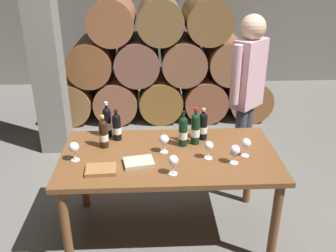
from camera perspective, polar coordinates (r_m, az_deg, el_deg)
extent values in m
plane|color=#66635E|center=(3.37, 0.16, -15.67)|extent=(14.00, 14.00, 0.00)
cube|color=slate|center=(6.80, -1.65, 18.27)|extent=(10.00, 0.24, 2.80)
cylinder|color=brown|center=(5.60, -14.20, 4.45)|extent=(0.60, 0.90, 0.60)
cylinder|color=brown|center=(5.51, -7.75, 4.65)|extent=(0.60, 0.90, 0.60)
cylinder|color=brown|center=(5.49, -1.17, 4.80)|extent=(0.60, 0.90, 0.60)
cylinder|color=brown|center=(5.54, 5.38, 4.88)|extent=(0.60, 0.90, 0.60)
cylinder|color=brown|center=(5.66, 11.73, 4.90)|extent=(0.60, 0.90, 0.60)
cylinder|color=brown|center=(5.39, -11.48, 10.00)|extent=(0.60, 0.90, 0.60)
cylinder|color=brown|center=(5.33, -4.66, 10.25)|extent=(0.60, 0.90, 0.60)
cylinder|color=brown|center=(5.34, 2.21, 10.35)|extent=(0.60, 0.90, 0.60)
cylinder|color=brown|center=(5.43, 8.96, 10.31)|extent=(0.60, 0.90, 0.60)
cylinder|color=brown|center=(5.24, -8.46, 15.91)|extent=(0.60, 0.90, 0.60)
cylinder|color=brown|center=(5.22, -1.28, 16.12)|extent=(0.60, 0.90, 0.60)
cylinder|color=brown|center=(5.27, 5.87, 16.10)|extent=(0.60, 0.90, 0.60)
cube|color=slate|center=(4.41, -18.45, 12.03)|extent=(0.32, 0.32, 2.60)
cube|color=brown|center=(2.94, 0.18, -4.65)|extent=(1.70, 0.90, 0.04)
cylinder|color=brown|center=(2.91, -15.34, -15.21)|extent=(0.07, 0.07, 0.72)
cylinder|color=brown|center=(2.97, 16.05, -14.26)|extent=(0.07, 0.07, 0.72)
cylinder|color=brown|center=(3.53, -12.85, -7.06)|extent=(0.07, 0.07, 0.72)
cylinder|color=brown|center=(3.58, 12.34, -6.47)|extent=(0.07, 0.07, 0.72)
cylinder|color=black|center=(3.04, -9.82, -1.53)|extent=(0.07, 0.07, 0.19)
sphere|color=black|center=(2.99, -9.96, 0.24)|extent=(0.07, 0.07, 0.07)
cylinder|color=black|center=(2.98, -10.00, 0.67)|extent=(0.03, 0.03, 0.06)
cylinder|color=gold|center=(2.97, -10.06, 1.41)|extent=(0.03, 0.03, 0.02)
cylinder|color=silver|center=(3.04, -9.81, -1.69)|extent=(0.07, 0.07, 0.06)
cylinder|color=black|center=(3.14, -7.82, -0.48)|extent=(0.07, 0.07, 0.19)
sphere|color=black|center=(3.10, -7.93, 1.19)|extent=(0.07, 0.07, 0.07)
cylinder|color=black|center=(3.09, -7.95, 1.60)|extent=(0.03, 0.03, 0.06)
cylinder|color=black|center=(3.08, -8.00, 2.29)|extent=(0.03, 0.03, 0.02)
cylinder|color=silver|center=(3.15, -7.81, -0.64)|extent=(0.07, 0.07, 0.06)
cylinder|color=black|center=(3.01, 2.32, -1.18)|extent=(0.07, 0.07, 0.21)
sphere|color=black|center=(2.97, 2.35, 0.75)|extent=(0.07, 0.07, 0.07)
cylinder|color=black|center=(2.95, 2.36, 1.23)|extent=(0.03, 0.03, 0.07)
cylinder|color=black|center=(2.94, 2.38, 2.04)|extent=(0.03, 0.03, 0.02)
cylinder|color=silver|center=(3.02, 2.31, -1.36)|extent=(0.07, 0.07, 0.06)
cylinder|color=black|center=(3.13, 5.37, -0.37)|extent=(0.07, 0.07, 0.19)
sphere|color=black|center=(3.09, 5.45, 1.36)|extent=(0.07, 0.07, 0.07)
cylinder|color=black|center=(3.08, 5.46, 1.78)|extent=(0.03, 0.03, 0.06)
cylinder|color=tan|center=(3.07, 5.50, 2.50)|extent=(0.03, 0.03, 0.02)
cylinder|color=silver|center=(3.14, 5.36, -0.53)|extent=(0.07, 0.07, 0.06)
cylinder|color=black|center=(3.20, -9.25, 0.23)|extent=(0.07, 0.07, 0.22)
sphere|color=black|center=(3.16, -9.40, 2.14)|extent=(0.07, 0.07, 0.07)
cylinder|color=black|center=(3.15, -9.43, 2.62)|extent=(0.03, 0.03, 0.07)
cylinder|color=silver|center=(3.13, -9.49, 3.41)|extent=(0.03, 0.03, 0.03)
cylinder|color=silver|center=(3.21, -9.24, 0.05)|extent=(0.07, 0.07, 0.07)
cylinder|color=black|center=(3.05, 4.21, -0.79)|extent=(0.07, 0.07, 0.22)
sphere|color=black|center=(3.00, 4.28, 1.22)|extent=(0.07, 0.07, 0.07)
cylinder|color=black|center=(2.99, 4.30, 1.73)|extent=(0.03, 0.03, 0.07)
cylinder|color=#B21E23|center=(2.97, 4.33, 2.58)|extent=(0.03, 0.03, 0.03)
cylinder|color=silver|center=(3.05, 4.21, -0.98)|extent=(0.07, 0.07, 0.07)
cylinder|color=white|center=(2.96, 11.71, -4.45)|extent=(0.06, 0.06, 0.00)
cylinder|color=white|center=(2.95, 11.77, -3.77)|extent=(0.01, 0.01, 0.07)
sphere|color=white|center=(2.91, 11.89, -2.57)|extent=(0.08, 0.08, 0.08)
cylinder|color=white|center=(2.93, -13.99, -5.06)|extent=(0.06, 0.06, 0.00)
cylinder|color=white|center=(2.91, -14.07, -4.38)|extent=(0.01, 0.01, 0.07)
sphere|color=white|center=(2.88, -14.21, -3.15)|extent=(0.08, 0.08, 0.08)
cylinder|color=white|center=(2.68, 0.80, -7.30)|extent=(0.06, 0.06, 0.00)
cylinder|color=white|center=(2.66, 0.80, -6.57)|extent=(0.01, 0.01, 0.07)
sphere|color=white|center=(2.62, 0.81, -5.28)|extent=(0.07, 0.07, 0.07)
cylinder|color=white|center=(2.85, 10.06, -5.57)|extent=(0.06, 0.06, 0.00)
cylinder|color=white|center=(2.83, 10.12, -4.87)|extent=(0.01, 0.01, 0.07)
sphere|color=white|center=(2.80, 10.23, -3.62)|extent=(0.08, 0.08, 0.08)
cylinder|color=white|center=(2.96, -0.60, -3.97)|extent=(0.06, 0.06, 0.00)
cylinder|color=white|center=(2.94, -0.60, -3.29)|extent=(0.01, 0.01, 0.07)
sphere|color=white|center=(2.90, -0.61, -2.07)|extent=(0.08, 0.08, 0.08)
cylinder|color=white|center=(2.89, 6.19, -4.89)|extent=(0.06, 0.06, 0.00)
cylinder|color=white|center=(2.87, 6.22, -4.19)|extent=(0.01, 0.01, 0.07)
sphere|color=white|center=(2.84, 6.29, -3.00)|extent=(0.07, 0.07, 0.07)
cube|color=#936038|center=(2.75, -10.22, -6.59)|extent=(0.23, 0.17, 0.03)
cube|color=#B2A893|center=(2.80, -4.51, -5.55)|extent=(0.25, 0.20, 0.03)
cylinder|color=#383842|center=(3.89, 11.71, -2.55)|extent=(0.11, 0.11, 0.85)
cylinder|color=#383842|center=(3.81, 10.82, -3.12)|extent=(0.11, 0.11, 0.85)
cube|color=#CC9EA8|center=(3.57, 12.27, 7.84)|extent=(0.36, 0.35, 0.64)
cylinder|color=#CC9EA8|center=(3.74, 14.04, 8.94)|extent=(0.08, 0.08, 0.54)
cylinder|color=#CC9EA8|center=(3.39, 10.41, 7.66)|extent=(0.08, 0.08, 0.54)
sphere|color=tan|center=(3.48, 12.92, 14.53)|extent=(0.23, 0.23, 0.23)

